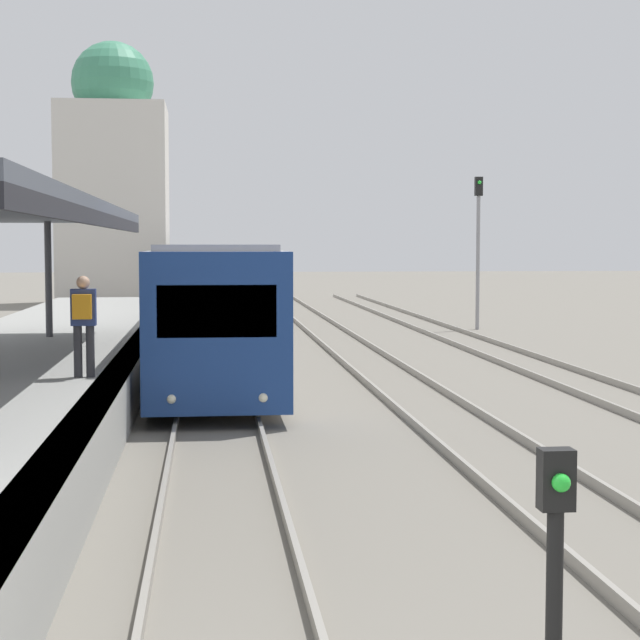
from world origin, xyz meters
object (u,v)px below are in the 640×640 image
Objects in this scene: signal_mast_far at (478,235)px; person_on_platform at (83,317)px; signal_post_near at (555,577)px; train_near at (212,280)px.

person_on_platform is at bearing -119.52° from signal_mast_far.
signal_mast_far is at bearing 60.48° from person_on_platform.
person_on_platform is 0.84× the size of signal_post_near.
person_on_platform reaches higher than signal_post_near.
signal_post_near is at bearing -87.10° from train_near.
train_near is 8.68× the size of signal_mast_far.
signal_post_near is 34.04m from signal_mast_far.
person_on_platform is 24.47m from signal_mast_far.
person_on_platform is 25.01m from train_near.
signal_post_near is at bearing -103.63° from signal_mast_far.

